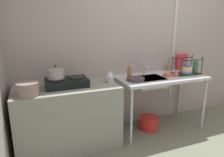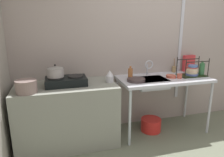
{
  "view_description": "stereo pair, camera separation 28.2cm",
  "coord_description": "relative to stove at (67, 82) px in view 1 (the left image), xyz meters",
  "views": [
    {
      "loc": [
        -1.86,
        -1.36,
        1.59
      ],
      "look_at": [
        -0.86,
        1.18,
        0.86
      ],
      "focal_mm": 33.65,
      "sensor_mm": 36.0,
      "label": 1
    },
    {
      "loc": [
        -1.59,
        -1.45,
        1.59
      ],
      "look_at": [
        -0.86,
        1.18,
        0.86
      ],
      "focal_mm": 33.65,
      "sensor_mm": 36.0,
      "label": 2
    }
  ],
  "objects": [
    {
      "name": "dish_rack",
      "position": [
        1.84,
        -0.02,
        0.02
      ],
      "size": [
        0.4,
        0.24,
        0.27
      ],
      "color": "black",
      "rests_on": "counter_sink"
    },
    {
      "name": "percolator",
      "position": [
        0.57,
        -0.01,
        0.02
      ],
      "size": [
        0.1,
        0.1,
        0.16
      ],
      "color": "silver",
      "rests_on": "counter_concrete"
    },
    {
      "name": "cup_by_rack",
      "position": [
        1.58,
        -0.09,
        -0.02
      ],
      "size": [
        0.07,
        0.07,
        0.07
      ],
      "primitive_type": "cylinder",
      "color": "#BD5543",
      "rests_on": "counter_sink"
    },
    {
      "name": "bottle_by_rack",
      "position": [
        2.0,
        -0.02,
        0.04
      ],
      "size": [
        0.08,
        0.08,
        0.22
      ],
      "color": "#346F40",
      "rests_on": "counter_sink"
    },
    {
      "name": "wall_back",
      "position": [
        1.47,
        0.37,
        0.37
      ],
      "size": [
        5.15,
        0.1,
        2.49
      ],
      "primitive_type": "cube",
      "color": "#A1958F",
      "rests_on": "ground"
    },
    {
      "name": "stove",
      "position": [
        0.0,
        0.0,
        0.0
      ],
      "size": [
        0.51,
        0.32,
        0.12
      ],
      "color": "black",
      "rests_on": "counter_concrete"
    },
    {
      "name": "pot_beside_stove",
      "position": [
        -0.45,
        -0.19,
        0.02
      ],
      "size": [
        0.24,
        0.24,
        0.15
      ],
      "color": "gray",
      "rests_on": "counter_concrete"
    },
    {
      "name": "counter_concrete",
      "position": [
        -0.01,
        0.0,
        -0.46
      ],
      "size": [
        1.28,
        0.65,
        0.82
      ],
      "primitive_type": "cube",
      "color": "gray",
      "rests_on": "ground"
    },
    {
      "name": "cereal_box",
      "position": [
        1.98,
        0.27,
        0.08
      ],
      "size": [
        0.2,
        0.07,
        0.26
      ],
      "primitive_type": "cube",
      "rotation": [
        0.0,
        0.0,
        0.03
      ],
      "color": "red",
      "rests_on": "counter_sink"
    },
    {
      "name": "bottle_by_sink",
      "position": [
        0.88,
        0.04,
        0.03
      ],
      "size": [
        0.07,
        0.07,
        0.19
      ],
      "color": "#9D5C31",
      "rests_on": "counter_sink"
    },
    {
      "name": "pot_on_left_burner",
      "position": [
        -0.12,
        0.0,
        0.13
      ],
      "size": [
        0.21,
        0.21,
        0.16
      ],
      "color": "gray",
      "rests_on": "stove"
    },
    {
      "name": "sink_basin",
      "position": [
        1.18,
        -0.02,
        -0.11
      ],
      "size": [
        0.44,
        0.35,
        0.12
      ],
      "primitive_type": "cube",
      "color": "#B7BBC6",
      "rests_on": "counter_sink"
    },
    {
      "name": "counter_sink",
      "position": [
        1.38,
        0.0,
        -0.12
      ],
      "size": [
        1.31,
        0.65,
        0.82
      ],
      "color": "#B7BBC6",
      "rests_on": "ground"
    },
    {
      "name": "bucket_on_floor",
      "position": [
        1.22,
        -0.0,
        -0.78
      ],
      "size": [
        0.3,
        0.3,
        0.19
      ],
      "primitive_type": "cylinder",
      "color": "red",
      "rests_on": "ground"
    },
    {
      "name": "small_bowl_on_drainboard",
      "position": [
        1.48,
        -0.03,
        -0.04
      ],
      "size": [
        0.14,
        0.14,
        0.04
      ],
      "primitive_type": "cylinder",
      "color": "#BE5340",
      "rests_on": "counter_sink"
    },
    {
      "name": "wall_metal_strip",
      "position": [
        1.82,
        0.32,
        0.49
      ],
      "size": [
        0.05,
        0.01,
        1.99
      ],
      "primitive_type": "cube",
      "color": "#B7BBC6"
    },
    {
      "name": "faucet",
      "position": [
        1.2,
        0.14,
        0.1
      ],
      "size": [
        0.13,
        0.08,
        0.24
      ],
      "color": "#B7BBC6",
      "rests_on": "counter_sink"
    },
    {
      "name": "utensil_jar",
      "position": [
        1.71,
        0.27,
        -0.0
      ],
      "size": [
        0.06,
        0.06,
        0.23
      ],
      "color": "#96794E",
      "rests_on": "counter_sink"
    },
    {
      "name": "frying_pan",
      "position": [
        0.92,
        -0.08,
        -0.03
      ],
      "size": [
        0.24,
        0.24,
        0.04
      ],
      "primitive_type": "cylinder",
      "color": "#3A2F2F",
      "rests_on": "counter_sink"
    }
  ]
}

